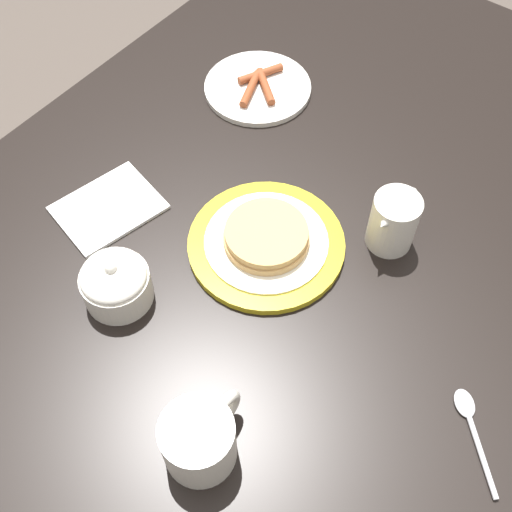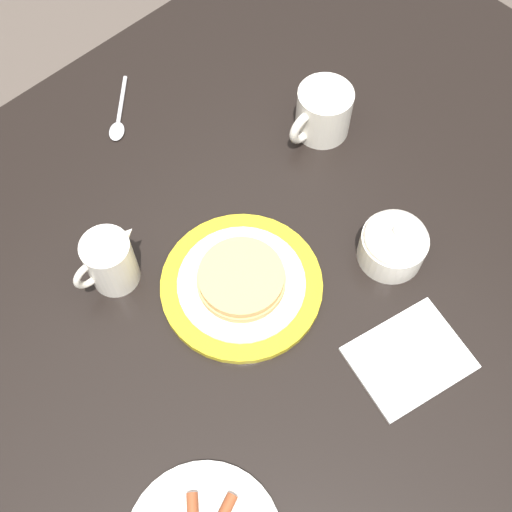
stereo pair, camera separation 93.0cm
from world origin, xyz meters
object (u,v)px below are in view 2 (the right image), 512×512
object	(u,v)px
sugar_bowl	(394,243)
pancake_plate	(241,283)
creamer_pitcher	(110,261)
napkin	(409,358)
spoon	(119,119)
coffee_mug	(322,112)

from	to	relation	value
sugar_bowl	pancake_plate	bearing A→B (deg)	-30.23
pancake_plate	creamer_pitcher	bearing A→B (deg)	-49.29
sugar_bowl	napkin	distance (m)	0.16
sugar_bowl	spoon	world-z (taller)	sugar_bowl
pancake_plate	sugar_bowl	distance (m)	0.22
napkin	creamer_pitcher	bearing A→B (deg)	-60.63
pancake_plate	sugar_bowl	size ratio (longest dim) A/B	2.41
creamer_pitcher	spoon	world-z (taller)	creamer_pitcher
sugar_bowl	napkin	bearing A→B (deg)	50.46
napkin	coffee_mug	bearing A→B (deg)	-119.09
pancake_plate	spoon	size ratio (longest dim) A/B	2.14
spoon	coffee_mug	bearing A→B (deg)	133.04
creamer_pitcher	spoon	size ratio (longest dim) A/B	1.01
napkin	spoon	bearing A→B (deg)	-87.16
creamer_pitcher	napkin	xyz separation A→B (m)	(-0.21, 0.37, -0.04)
sugar_bowl	napkin	size ratio (longest dim) A/B	0.55
coffee_mug	spoon	xyz separation A→B (m)	(0.23, -0.24, -0.04)
pancake_plate	napkin	size ratio (longest dim) A/B	1.33
pancake_plate	spoon	xyz separation A→B (m)	(-0.06, -0.36, -0.01)
coffee_mug	napkin	bearing A→B (deg)	60.91
pancake_plate	napkin	world-z (taller)	pancake_plate
sugar_bowl	napkin	world-z (taller)	sugar_bowl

